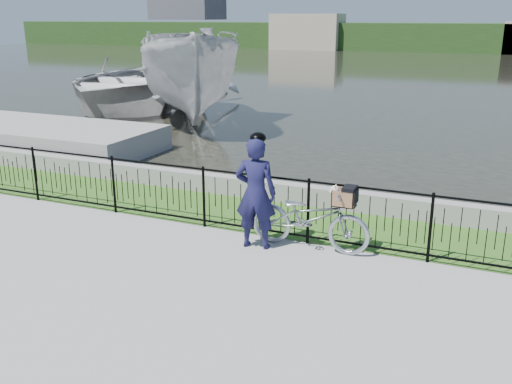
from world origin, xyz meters
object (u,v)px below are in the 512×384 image
at_px(dock, 4,132).
at_px(boat_near, 190,72).
at_px(bicycle_rig, 310,217).
at_px(cyclist, 256,192).
at_px(boat_far, 138,82).

distance_m(dock, boat_near, 6.52).
bearing_deg(bicycle_rig, boat_near, 129.05).
relative_size(cyclist, boat_far, 0.17).
height_order(dock, boat_far, boat_far).
bearing_deg(cyclist, bicycle_rig, 18.81).
relative_size(dock, bicycle_rig, 4.89).
bearing_deg(dock, bicycle_rig, -20.27).
distance_m(dock, boat_far, 7.76).
bearing_deg(boat_far, bicycle_rig, -45.66).
bearing_deg(dock, cyclist, -23.20).
xyz_separation_m(dock, boat_far, (-0.44, 7.71, 0.71)).
relative_size(dock, boat_near, 1.09).
bearing_deg(boat_near, cyclist, -55.07).
relative_size(boat_near, boat_far, 0.80).
relative_size(dock, cyclist, 5.12).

